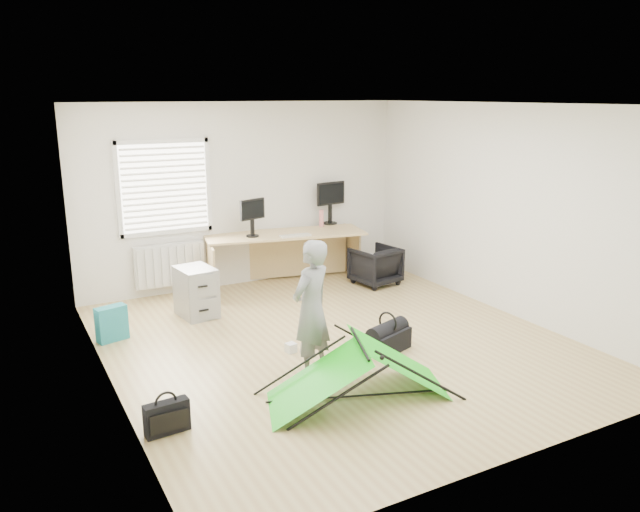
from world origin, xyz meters
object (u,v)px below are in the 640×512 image
filing_cabinet (196,292)px  person (311,309)px  desk (285,259)px  thermos (321,218)px  monitor_left (252,223)px  office_chair (375,266)px  kite (359,371)px  storage_crate (369,267)px  laptop_bag (167,417)px  monitor_right (330,209)px  duffel_bag (387,341)px

filing_cabinet → person: size_ratio=0.45×
desk → thermos: (0.70, 0.17, 0.53)m
monitor_left → office_chair: monitor_left is taller
kite → person: bearing=124.0°
filing_cabinet → storage_crate: 3.02m
laptop_bag → monitor_right: bearing=40.9°
desk → monitor_left: size_ratio=5.57×
filing_cabinet → laptop_bag: filing_cabinet is taller
desk → kite: bearing=-93.3°
monitor_left → storage_crate: 2.08m
thermos → person: size_ratio=0.18×
monitor_left → person: size_ratio=0.30×
desk → monitor_right: 1.16m
desk → person: size_ratio=1.65×
monitor_left → duffel_bag: monitor_left is taller
office_chair → storage_crate: size_ratio=1.21×
monitor_right → person: (-2.02, -3.22, -0.33)m
monitor_right → person: size_ratio=0.36×
monitor_left → duffel_bag: (0.45, -2.82, -0.88)m
desk → thermos: 0.90m
duffel_bag → office_chair: bearing=40.5°
desk → laptop_bag: (-2.71, -3.37, -0.26)m
desk → monitor_left: (-0.51, 0.01, 0.60)m
monitor_left → storage_crate: monitor_left is taller
desk → filing_cabinet: desk is taller
monitor_right → kite: (-1.85, -3.88, -0.77)m
desk → monitor_right: monitor_right is taller
monitor_right → duffel_bag: 3.37m
storage_crate → kite: bearing=-123.9°
person → storage_crate: size_ratio=2.72×
monitor_left → storage_crate: (1.89, -0.18, -0.86)m
person → laptop_bag: size_ratio=3.72×
desk → person: (-1.10, -2.94, 0.31)m
person → monitor_right: bearing=-149.2°
filing_cabinet → person: person is taller
monitor_left → laptop_bag: monitor_left is taller
monitor_right → storage_crate: size_ratio=0.98×
monitor_left → monitor_right: 1.46m
kite → laptop_bag: kite is taller
filing_cabinet → kite: bearing=-84.2°
office_chair → desk: bearing=-35.9°
monitor_right → thermos: 0.27m
office_chair → person: bearing=35.8°
desk → kite: (-0.93, -3.60, -0.13)m
monitor_left → thermos: monitor_left is taller
desk → laptop_bag: bearing=-117.6°
laptop_bag → person: bearing=10.7°
kite → duffel_bag: size_ratio=3.22×
filing_cabinet → office_chair: size_ratio=1.02×
desk → laptop_bag: 4.33m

